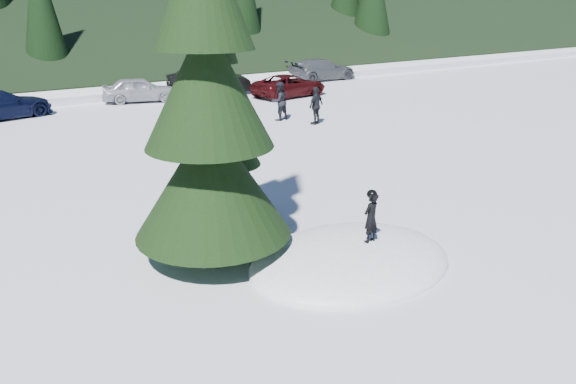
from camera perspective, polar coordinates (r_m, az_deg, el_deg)
ground at (r=11.77m, az=6.35°, el=-7.17°), size 200.00×200.00×0.00m
snow_mound at (r=11.77m, az=6.35°, el=-7.17°), size 4.48×3.52×0.96m
spruce_tall at (r=11.01m, az=-8.14°, el=9.15°), size 3.20×3.20×8.60m
spruce_short at (r=12.93m, az=-6.70°, el=5.15°), size 2.20×2.20×5.37m
child_skier at (r=11.43m, az=8.41°, el=-2.60°), size 0.42×0.31×1.04m
adult_0 at (r=25.33m, az=-0.90°, el=9.21°), size 0.91×0.75×1.72m
adult_1 at (r=24.52m, az=2.87°, el=8.76°), size 1.03×0.69×1.63m
adult_2 at (r=26.83m, az=-6.39°, el=9.42°), size 1.05×1.10×1.50m
car_4 at (r=31.04m, az=-14.84°, el=10.03°), size 4.12×2.61×1.31m
car_5 at (r=32.81m, az=-8.07°, el=11.13°), size 4.96×3.00×1.54m
car_6 at (r=31.75m, az=0.15°, el=10.76°), size 4.63×2.57×1.23m
car_7 at (r=38.43m, az=3.42°, el=12.32°), size 4.94×2.08×1.42m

